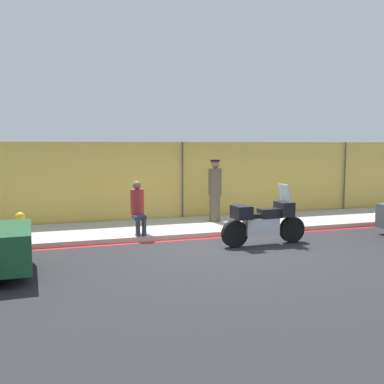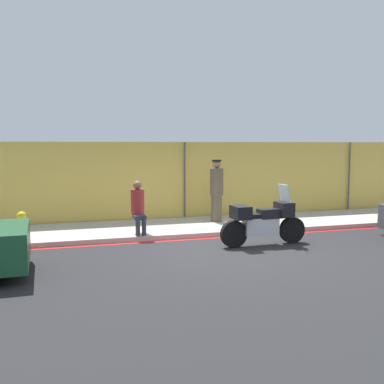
% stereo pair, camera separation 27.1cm
% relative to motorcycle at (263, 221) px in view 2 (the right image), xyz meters
% --- Properties ---
extents(ground_plane, '(120.00, 120.00, 0.00)m').
position_rel_motorcycle_xyz_m(ground_plane, '(-0.85, 0.05, -0.57)').
color(ground_plane, '#262628').
extents(sidewalk, '(43.35, 2.53, 0.12)m').
position_rel_motorcycle_xyz_m(sidewalk, '(-0.85, 2.46, -0.50)').
color(sidewalk, '#ADA89E').
rests_on(sidewalk, ground_plane).
extents(curb_paint_stripe, '(43.35, 0.18, 0.01)m').
position_rel_motorcycle_xyz_m(curb_paint_stripe, '(-0.85, 1.10, -0.56)').
color(curb_paint_stripe, red).
rests_on(curb_paint_stripe, ground_plane).
extents(storefront_fence, '(41.18, 0.17, 2.42)m').
position_rel_motorcycle_xyz_m(storefront_fence, '(-0.85, 3.81, 0.64)').
color(storefront_fence, gold).
rests_on(storefront_fence, ground_plane).
extents(motorcycle, '(2.15, 0.54, 1.41)m').
position_rel_motorcycle_xyz_m(motorcycle, '(0.00, 0.00, 0.00)').
color(motorcycle, black).
rests_on(motorcycle, ground_plane).
extents(officer_standing, '(0.38, 0.38, 1.79)m').
position_rel_motorcycle_xyz_m(officer_standing, '(-0.17, 2.72, 0.47)').
color(officer_standing, brown).
rests_on(officer_standing, sidewalk).
extents(person_seated_on_curb, '(0.34, 0.66, 1.32)m').
position_rel_motorcycle_xyz_m(person_seated_on_curb, '(-2.64, 1.66, 0.29)').
color(person_seated_on_curb, '#2D3342').
rests_on(person_seated_on_curb, sidewalk).
extents(fire_hydrant, '(0.26, 0.32, 0.61)m').
position_rel_motorcycle_xyz_m(fire_hydrant, '(-5.41, 2.09, -0.15)').
color(fire_hydrant, gold).
rests_on(fire_hydrant, sidewalk).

